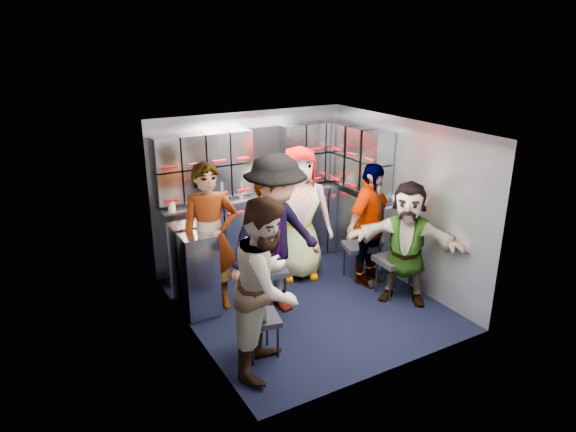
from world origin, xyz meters
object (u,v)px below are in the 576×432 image
jump_seat_mid_right (359,248)px  attendant_arc_a (268,286)px  jump_seat_near_right (394,262)px  jump_seat_center (292,246)px  attendant_arc_d (369,225)px  attendant_arc_e (406,243)px  attendant_arc_c (299,213)px  attendant_arc_b (276,237)px  jump_seat_near_left (260,321)px  jump_seat_mid_left (269,272)px  attendant_standing (210,238)px

jump_seat_mid_right → attendant_arc_a: 2.28m
jump_seat_near_right → attendant_arc_a: 2.12m
jump_seat_center → jump_seat_near_right: jump_seat_near_right is taller
jump_seat_center → attendant_arc_a: (-1.26, -1.73, 0.50)m
jump_seat_center → attendant_arc_d: size_ratio=0.27×
jump_seat_mid_right → attendant_arc_d: attendant_arc_d is taller
attendant_arc_e → jump_seat_near_right: bearing=137.4°
jump_seat_mid_right → attendant_arc_a: bearing=-149.7°
jump_seat_center → attendant_arc_c: bearing=-90.0°
attendant_arc_d → attendant_arc_c: bearing=116.9°
attendant_arc_b → jump_seat_mid_right: bearing=1.0°
jump_seat_near_left → attendant_arc_d: bearing=21.7°
jump_seat_mid_left → attendant_arc_e: bearing=-25.3°
jump_seat_mid_right → attendant_arc_b: attendant_arc_b is taller
jump_seat_mid_left → attendant_arc_e: (1.46, -0.69, 0.32)m
jump_seat_near_right → attendant_arc_a: bearing=-165.2°
jump_seat_center → jump_seat_near_left: bearing=-129.2°
jump_seat_center → attendant_arc_e: attendant_arc_e is taller
jump_seat_mid_left → jump_seat_center: jump_seat_mid_left is taller
jump_seat_near_left → attendant_arc_a: (0.00, -0.18, 0.47)m
attendant_standing → attendant_arc_e: bearing=-11.5°
jump_seat_near_right → attendant_arc_e: attendant_arc_e is taller
attendant_arc_b → attendant_arc_d: 1.39m
jump_seat_near_left → jump_seat_near_right: (2.01, 0.35, 0.04)m
jump_seat_center → attendant_arc_e: bearing=-61.5°
attendant_arc_c → jump_seat_mid_right: bearing=-12.9°
attendant_arc_d → attendant_arc_a: bearing=-175.2°
jump_seat_center → attendant_arc_d: attendant_arc_d is taller
attendant_arc_b → attendant_arc_c: (0.71, 0.68, -0.06)m
jump_seat_mid_left → attendant_standing: (-0.59, 0.29, 0.45)m
jump_seat_near_left → attendant_arc_c: 1.92m
attendant_arc_a → attendant_arc_c: 2.00m
jump_seat_center → jump_seat_mid_right: (0.67, -0.60, 0.05)m
jump_seat_mid_right → attendant_arc_b: bearing=-169.1°
jump_seat_mid_left → attendant_arc_a: (-0.55, -1.04, 0.43)m
jump_seat_mid_right → jump_seat_near_left: bearing=-153.8°
attendant_arc_a → attendant_arc_c: size_ratio=0.98×
jump_seat_mid_right → attendant_arc_a: size_ratio=0.27×
jump_seat_center → jump_seat_mid_right: jump_seat_mid_right is taller
jump_seat_near_left → jump_seat_near_right: bearing=9.9°
jump_seat_near_left → jump_seat_mid_right: (1.93, 0.95, 0.02)m
attendant_arc_a → attendant_arc_b: (0.55, 0.86, 0.08)m
attendant_arc_b → attendant_arc_e: bearing=-29.3°
jump_seat_mid_left → attendant_standing: size_ratio=0.28×
jump_seat_near_left → attendant_standing: bearing=92.2°
jump_seat_mid_left → jump_seat_near_right: size_ratio=1.00×
jump_seat_near_left → jump_seat_center: (1.26, 1.55, -0.03)m
attendant_arc_d → jump_seat_mid_right: bearing=68.6°
jump_seat_center → jump_seat_mid_right: size_ratio=0.92×
jump_seat_mid_right → attendant_standing: 2.04m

